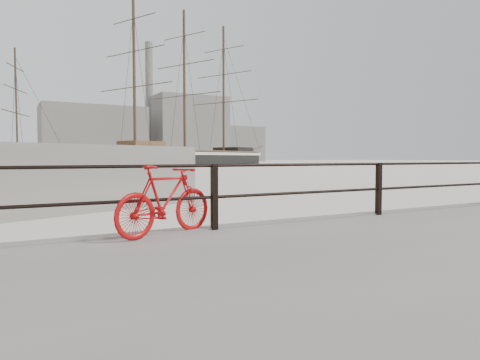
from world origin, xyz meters
name	(u,v)px	position (x,y,z in m)	size (l,w,h in m)	color
ground	(372,232)	(0.00, 0.00, 0.00)	(400.00, 400.00, 0.00)	white
guardrail	(379,189)	(0.00, -0.15, 0.85)	(28.00, 0.10, 1.00)	black
bicycle	(165,200)	(-4.31, -0.25, 0.85)	(1.65, 0.25, 1.00)	#B20B0C
barque_black	(185,164)	(27.56, 78.89, 0.00)	(59.37, 19.43, 33.64)	black
industrial_west	(93,135)	(20.00, 140.00, 9.00)	(32.00, 18.00, 18.00)	gray
industrial_mid	(187,130)	(55.00, 145.00, 12.00)	(26.00, 20.00, 24.00)	gray
industrial_east	(235,144)	(78.00, 150.00, 7.00)	(20.00, 16.00, 14.00)	gray
smokestack	(149,102)	(42.00, 150.00, 22.00)	(2.80, 2.80, 44.00)	gray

